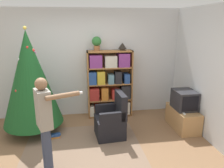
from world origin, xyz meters
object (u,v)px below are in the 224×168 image
(christmas_tree, at_px, (30,79))
(potted_plant, at_px, (97,43))
(bookshelf, at_px, (110,84))
(armchair, at_px, (112,122))
(television, at_px, (184,100))
(table_lamp, at_px, (122,46))
(standing_person, at_px, (45,119))

(christmas_tree, relative_size, potted_plant, 6.70)
(christmas_tree, bearing_deg, bookshelf, 19.70)
(bookshelf, distance_m, christmas_tree, 1.85)
(armchair, xyz_separation_m, potted_plant, (-0.19, 1.07, 1.50))
(bookshelf, relative_size, television, 3.14)
(christmas_tree, height_order, table_lamp, christmas_tree)
(bookshelf, distance_m, table_lamp, 0.95)
(standing_person, bearing_deg, table_lamp, 120.86)
(potted_plant, xyz_separation_m, table_lamp, (0.61, 0.00, -0.09))
(television, height_order, potted_plant, potted_plant)
(bookshelf, xyz_separation_m, armchair, (-0.11, -1.06, -0.51))
(television, distance_m, armchair, 1.65)
(standing_person, bearing_deg, bookshelf, 126.56)
(bookshelf, relative_size, table_lamp, 8.16)
(christmas_tree, bearing_deg, standing_person, -71.87)
(television, height_order, standing_person, standing_person)
(standing_person, relative_size, potted_plant, 4.62)
(standing_person, xyz_separation_m, table_lamp, (1.56, 2.02, 0.84))
(bookshelf, distance_m, television, 1.77)
(television, relative_size, potted_plant, 1.58)
(christmas_tree, distance_m, potted_plant, 1.67)
(christmas_tree, relative_size, table_lamp, 11.02)
(potted_plant, bearing_deg, standing_person, -115.25)
(television, height_order, table_lamp, table_lamp)
(christmas_tree, bearing_deg, table_lamp, 17.18)
(television, bearing_deg, armchair, -175.45)
(television, xyz_separation_m, christmas_tree, (-3.21, 0.32, 0.52))
(christmas_tree, relative_size, standing_person, 1.45)
(television, relative_size, armchair, 0.56)
(bookshelf, xyz_separation_m, television, (1.50, -0.93, -0.17))
(television, relative_size, table_lamp, 2.60)
(bookshelf, relative_size, armchair, 1.77)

